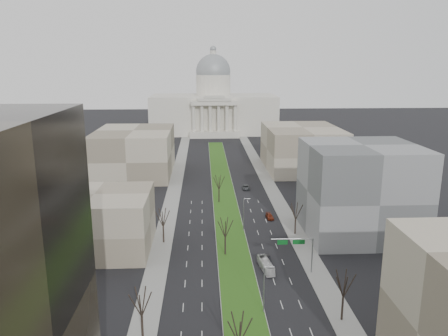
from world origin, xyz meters
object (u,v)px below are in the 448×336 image
object	(u,v)px
car_black	(267,259)
car_red	(270,216)
box_van	(266,265)
car_grey_far	(246,187)

from	to	relation	value
car_black	car_red	bearing A→B (deg)	81.84
car_red	box_van	distance (m)	32.85
box_van	car_black	bearing A→B (deg)	69.26
car_black	car_red	distance (m)	28.81
car_red	car_grey_far	distance (m)	30.94
car_black	box_van	bearing A→B (deg)	-101.22
car_red	box_van	world-z (taller)	box_van
car_red	box_van	bearing A→B (deg)	-103.72
car_grey_far	box_van	world-z (taller)	box_van
car_grey_far	car_black	bearing A→B (deg)	-88.42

